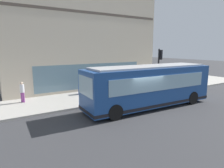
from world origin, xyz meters
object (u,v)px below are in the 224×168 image
at_px(fire_hydrant, 143,86).
at_px(pedestrian_by_light_pole, 117,81).
at_px(newspaper_vending_box, 81,89).
at_px(city_bus_nearside, 149,86).
at_px(pedestrian_near_hydrant, 22,91).
at_px(traffic_light_near_corner, 159,62).

relative_size(fire_hydrant, pedestrian_by_light_pole, 0.41).
bearing_deg(fire_hydrant, newspaper_vending_box, 76.61).
xyz_separation_m(city_bus_nearside, pedestrian_near_hydrant, (5.70, 7.85, -0.48)).
height_order(pedestrian_near_hydrant, newspaper_vending_box, pedestrian_near_hydrant).
bearing_deg(traffic_light_near_corner, city_bus_nearside, 126.17).
relative_size(fire_hydrant, pedestrian_near_hydrant, 0.46).
height_order(city_bus_nearside, fire_hydrant, city_bus_nearside).
xyz_separation_m(pedestrian_by_light_pole, newspaper_vending_box, (0.81, 3.38, -0.61)).
height_order(pedestrian_by_light_pole, newspaper_vending_box, pedestrian_by_light_pole).
relative_size(fire_hydrant, newspaper_vending_box, 0.82).
bearing_deg(newspaper_vending_box, city_bus_nearside, -153.99).
distance_m(city_bus_nearside, newspaper_vending_box, 6.63).
bearing_deg(fire_hydrant, traffic_light_near_corner, -163.46).
bearing_deg(traffic_light_near_corner, fire_hydrant, 16.54).
bearing_deg(city_bus_nearside, pedestrian_near_hydrant, 54.02).
distance_m(city_bus_nearside, fire_hydrant, 5.62).
bearing_deg(newspaper_vending_box, pedestrian_by_light_pole, -103.43).
bearing_deg(pedestrian_by_light_pole, pedestrian_near_hydrant, 85.80).
relative_size(city_bus_nearside, pedestrian_near_hydrant, 6.25).
bearing_deg(fire_hydrant, pedestrian_by_light_pole, 76.67).
height_order(traffic_light_near_corner, fire_hydrant, traffic_light_near_corner).
bearing_deg(pedestrian_near_hydrant, pedestrian_by_light_pole, -94.20).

